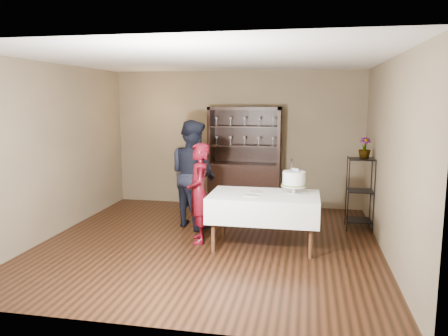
{
  "coord_description": "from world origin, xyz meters",
  "views": [
    {
      "loc": [
        1.42,
        -6.16,
        2.15
      ],
      "look_at": [
        0.2,
        0.1,
        1.14
      ],
      "focal_mm": 35.0,
      "sensor_mm": 36.0,
      "label": 1
    }
  ],
  "objects_px": {
    "china_hutch": "(245,175)",
    "potted_plant": "(365,148)",
    "man": "(193,174)",
    "woman": "(199,193)",
    "cake": "(294,180)",
    "cake_table": "(264,207)",
    "plant_etagere": "(360,191)"
  },
  "relations": [
    {
      "from": "cake_table",
      "to": "woman",
      "type": "distance_m",
      "value": 1.0
    },
    {
      "from": "plant_etagere",
      "to": "woman",
      "type": "bearing_deg",
      "value": -155.03
    },
    {
      "from": "china_hutch",
      "to": "man",
      "type": "distance_m",
      "value": 1.58
    },
    {
      "from": "woman",
      "to": "man",
      "type": "distance_m",
      "value": 0.85
    },
    {
      "from": "woman",
      "to": "potted_plant",
      "type": "xyz_separation_m",
      "value": [
        2.5,
        1.17,
        0.61
      ]
    },
    {
      "from": "cake",
      "to": "china_hutch",
      "type": "bearing_deg",
      "value": 116.14
    },
    {
      "from": "plant_etagere",
      "to": "man",
      "type": "xyz_separation_m",
      "value": [
        -2.75,
        -0.36,
        0.25
      ]
    },
    {
      "from": "man",
      "to": "cake",
      "type": "bearing_deg",
      "value": -164.84
    },
    {
      "from": "plant_etagere",
      "to": "cake_table",
      "type": "height_order",
      "value": "plant_etagere"
    },
    {
      "from": "china_hutch",
      "to": "potted_plant",
      "type": "bearing_deg",
      "value": -25.77
    },
    {
      "from": "cake_table",
      "to": "china_hutch",
      "type": "bearing_deg",
      "value": 105.3
    },
    {
      "from": "plant_etagere",
      "to": "cake_table",
      "type": "xyz_separation_m",
      "value": [
        -1.47,
        -1.19,
        -0.05
      ]
    },
    {
      "from": "man",
      "to": "potted_plant",
      "type": "bearing_deg",
      "value": -135.01
    },
    {
      "from": "woman",
      "to": "plant_etagere",
      "type": "bearing_deg",
      "value": 97.12
    },
    {
      "from": "china_hutch",
      "to": "potted_plant",
      "type": "height_order",
      "value": "china_hutch"
    },
    {
      "from": "cake",
      "to": "cake_table",
      "type": "bearing_deg",
      "value": -160.84
    },
    {
      "from": "china_hutch",
      "to": "cake_table",
      "type": "bearing_deg",
      "value": -74.7
    },
    {
      "from": "cake",
      "to": "potted_plant",
      "type": "height_order",
      "value": "potted_plant"
    },
    {
      "from": "man",
      "to": "potted_plant",
      "type": "relative_size",
      "value": 5.23
    },
    {
      "from": "plant_etagere",
      "to": "potted_plant",
      "type": "distance_m",
      "value": 0.71
    },
    {
      "from": "china_hutch",
      "to": "man",
      "type": "bearing_deg",
      "value": -115.43
    },
    {
      "from": "cake",
      "to": "potted_plant",
      "type": "relative_size",
      "value": 1.48
    },
    {
      "from": "man",
      "to": "cake",
      "type": "xyz_separation_m",
      "value": [
        1.7,
        -0.69,
        0.09
      ]
    },
    {
      "from": "cake_table",
      "to": "potted_plant",
      "type": "height_order",
      "value": "potted_plant"
    },
    {
      "from": "china_hutch",
      "to": "plant_etagere",
      "type": "height_order",
      "value": "china_hutch"
    },
    {
      "from": "plant_etagere",
      "to": "man",
      "type": "distance_m",
      "value": 2.79
    },
    {
      "from": "potted_plant",
      "to": "cake",
      "type": "bearing_deg",
      "value": -135.57
    },
    {
      "from": "woman",
      "to": "cake",
      "type": "relative_size",
      "value": 2.96
    },
    {
      "from": "man",
      "to": "china_hutch",
      "type": "bearing_deg",
      "value": -78.33
    },
    {
      "from": "woman",
      "to": "man",
      "type": "height_order",
      "value": "man"
    },
    {
      "from": "china_hutch",
      "to": "plant_etagere",
      "type": "bearing_deg",
      "value": -26.83
    },
    {
      "from": "woman",
      "to": "potted_plant",
      "type": "height_order",
      "value": "potted_plant"
    }
  ]
}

